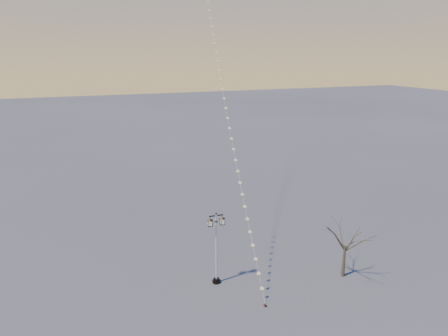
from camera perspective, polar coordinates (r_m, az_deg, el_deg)
ground at (r=29.90m, az=5.59°, el=-17.75°), size 300.00×300.00×0.00m
street_lamp at (r=30.31m, az=-1.07°, el=-10.52°), size 1.40×0.61×5.52m
bare_tree at (r=32.38m, az=16.43°, el=-9.14°), size 2.77×2.77×4.60m
kite_train at (r=40.81m, az=-0.46°, el=14.35°), size 7.19×33.74×31.25m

